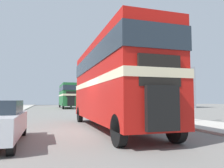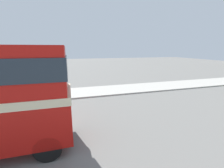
{
  "view_description": "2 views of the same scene",
  "coord_description": "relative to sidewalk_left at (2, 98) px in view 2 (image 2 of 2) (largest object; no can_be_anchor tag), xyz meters",
  "views": [
    {
      "loc": [
        -2.18,
        -10.44,
        1.53
      ],
      "look_at": [
        1.2,
        0.64,
        2.37
      ],
      "focal_mm": 35.0,
      "sensor_mm": 36.0,
      "label": 1
    },
    {
      "loc": [
        7.81,
        5.77,
        4.29
      ],
      "look_at": [
        0.0,
        8.03,
        2.36
      ],
      "focal_mm": 24.0,
      "sensor_mm": 36.0,
      "label": 2
    }
  ],
  "objects": [
    {
      "name": "sidewalk_left",
      "position": [
        0.0,
        0.0,
        0.0
      ],
      "size": [
        3.5,
        120.0,
        0.12
      ],
      "color": "#B7B2A8",
      "rests_on": "ground_plane"
    }
  ]
}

